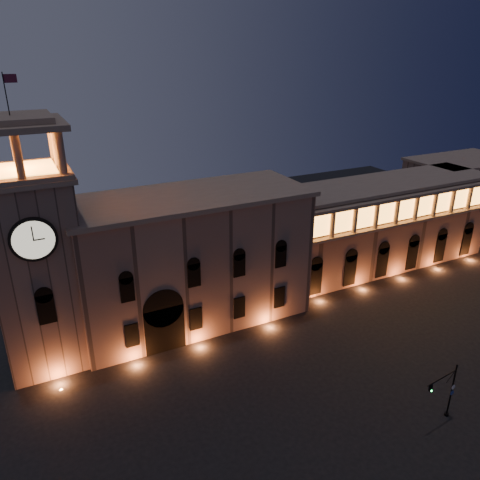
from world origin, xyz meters
The scene contains 6 objects.
ground centered at (0.00, 0.00, 0.00)m, with size 160.00×160.00×0.00m, color black.
government_building centered at (-2.08, 21.93, 8.77)m, with size 30.80×12.80×17.60m.
clock_tower centered at (-20.50, 20.98, 12.50)m, with size 9.80×9.80×32.40m.
colonnade_wing centered at (32.00, 23.92, 7.33)m, with size 40.60×11.50×14.50m.
secondary_building centered at (58.00, 30.00, 7.00)m, with size 20.00×12.00×14.00m, color #7E5E50.
traffic_light centered at (13.23, -7.25, 3.29)m, with size 4.55×0.85×6.27m.
Camera 1 is at (-21.32, -30.88, 34.58)m, focal length 35.00 mm.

